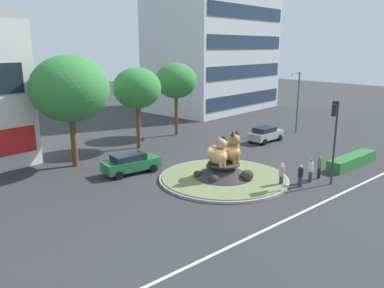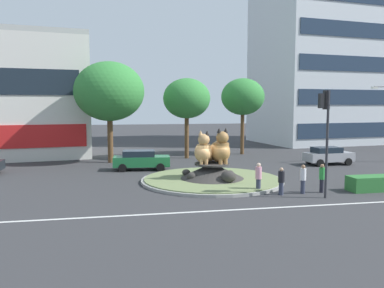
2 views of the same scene
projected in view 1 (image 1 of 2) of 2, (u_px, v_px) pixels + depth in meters
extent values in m
plane|color=#333335|center=(223.00, 179.00, 28.91)|extent=(160.00, 160.00, 0.00)
cube|color=silver|center=(309.00, 209.00, 23.60)|extent=(112.00, 0.20, 0.01)
cylinder|color=gray|center=(223.00, 178.00, 28.88)|extent=(9.61, 9.61, 0.18)
cylinder|color=#707F51|center=(224.00, 177.00, 28.85)|extent=(9.22, 9.22, 0.07)
cone|color=#33302D|center=(224.00, 170.00, 28.72)|extent=(4.29, 4.29, 1.03)
cylinder|color=#33302D|center=(224.00, 164.00, 28.61)|extent=(2.36, 2.36, 0.12)
ellipsoid|color=#33302D|center=(233.00, 169.00, 29.91)|extent=(0.54, 0.56, 0.43)
ellipsoid|color=#33302D|center=(210.00, 166.00, 30.48)|extent=(0.67, 0.57, 0.54)
ellipsoid|color=#33302D|center=(197.00, 174.00, 28.66)|extent=(0.57, 0.56, 0.46)
ellipsoid|color=#33302D|center=(214.00, 179.00, 27.43)|extent=(0.68, 0.62, 0.55)
ellipsoid|color=#33302D|center=(247.00, 175.00, 27.89)|extent=(0.97, 0.87, 0.78)
ellipsoid|color=tan|center=(217.00, 155.00, 28.19)|extent=(1.56, 2.13, 1.41)
cylinder|color=tan|center=(220.00, 154.00, 27.83)|extent=(1.07, 1.07, 0.88)
sphere|color=tan|center=(221.00, 144.00, 27.52)|extent=(0.77, 0.77, 0.77)
torus|color=tan|center=(214.00, 159.00, 29.15)|extent=(1.05, 1.05, 0.18)
cone|color=black|center=(224.00, 137.00, 27.52)|extent=(0.37, 0.37, 0.32)
cone|color=tan|center=(219.00, 138.00, 27.31)|extent=(0.37, 0.37, 0.32)
cylinder|color=tan|center=(224.00, 164.00, 27.81)|extent=(0.25, 0.25, 0.35)
cylinder|color=tan|center=(220.00, 164.00, 27.65)|extent=(0.25, 0.25, 0.35)
ellipsoid|color=#9E703D|center=(228.00, 152.00, 28.83)|extent=(1.39, 2.12, 1.52)
cylinder|color=#9E703D|center=(233.00, 150.00, 28.50)|extent=(1.01, 1.01, 0.95)
sphere|color=#9E703D|center=(234.00, 140.00, 28.19)|extent=(0.83, 0.83, 0.83)
torus|color=#9E703D|center=(223.00, 156.00, 29.81)|extent=(0.99, 0.99, 0.19)
cone|color=black|center=(237.00, 133.00, 28.22)|extent=(0.35, 0.35, 0.34)
cone|color=black|center=(233.00, 134.00, 27.92)|extent=(0.35, 0.35, 0.34)
cylinder|color=#9E703D|center=(237.00, 161.00, 28.55)|extent=(0.27, 0.27, 0.38)
cylinder|color=#9E703D|center=(234.00, 161.00, 28.32)|extent=(0.27, 0.27, 0.38)
cylinder|color=#2D2D33|center=(335.00, 144.00, 27.16)|extent=(0.14, 0.14, 5.99)
cube|color=black|center=(335.00, 109.00, 26.72)|extent=(0.32, 0.24, 1.05)
sphere|color=red|center=(334.00, 104.00, 26.70)|extent=(0.18, 0.18, 0.18)
sphere|color=#392706|center=(334.00, 108.00, 26.78)|extent=(0.18, 0.18, 0.18)
sphere|color=black|center=(333.00, 113.00, 26.86)|extent=(0.18, 0.18, 0.18)
cube|color=black|center=(334.00, 110.00, 26.29)|extent=(0.20, 0.28, 0.80)
cube|color=silver|center=(213.00, 14.00, 58.29)|extent=(20.55, 14.73, 28.61)
cube|color=#233347|center=(245.00, 99.00, 57.27)|extent=(17.84, 2.40, 1.86)
cube|color=#233347|center=(246.00, 71.00, 56.27)|extent=(17.84, 2.40, 1.86)
cube|color=#233347|center=(247.00, 42.00, 55.28)|extent=(17.84, 2.40, 1.86)
cube|color=#233347|center=(248.00, 12.00, 54.28)|extent=(17.84, 2.40, 1.86)
cube|color=#2D7033|center=(352.00, 161.00, 32.05)|extent=(6.11, 1.20, 0.90)
cylinder|color=brown|center=(176.00, 116.00, 42.92)|extent=(0.38, 0.38, 4.24)
ellipsoid|color=#337F38|center=(176.00, 81.00, 41.96)|extent=(4.50, 4.50, 3.83)
cylinder|color=brown|center=(74.00, 143.00, 31.74)|extent=(0.49, 0.49, 3.90)
ellipsoid|color=#337F38|center=(70.00, 89.00, 30.65)|extent=(6.21, 6.21, 5.28)
cylinder|color=brown|center=(138.00, 128.00, 37.46)|extent=(0.41, 0.41, 4.00)
ellipsoid|color=#337F38|center=(137.00, 88.00, 36.53)|extent=(4.55, 4.55, 3.86)
cylinder|color=#4C4C51|center=(298.00, 103.00, 43.87)|extent=(0.16, 0.16, 6.89)
cylinder|color=#4C4C51|center=(296.00, 73.00, 42.22)|extent=(2.04, 0.62, 0.10)
cube|color=silver|center=(293.00, 75.00, 41.41)|extent=(0.50, 0.24, 0.16)
cylinder|color=#33384C|center=(300.00, 182.00, 27.32)|extent=(0.28, 0.28, 0.74)
cylinder|color=black|center=(301.00, 172.00, 27.15)|extent=(0.37, 0.37, 0.64)
sphere|color=tan|center=(301.00, 166.00, 27.04)|extent=(0.21, 0.21, 0.21)
cylinder|color=#33384C|center=(281.00, 181.00, 27.23)|extent=(0.28, 0.28, 0.83)
cylinder|color=pink|center=(282.00, 171.00, 27.04)|extent=(0.37, 0.37, 0.72)
sphere|color=beige|center=(282.00, 164.00, 26.92)|extent=(0.24, 0.24, 0.24)
cylinder|color=black|center=(319.00, 173.00, 29.05)|extent=(0.24, 0.24, 0.80)
cylinder|color=#288C38|center=(320.00, 164.00, 28.87)|extent=(0.32, 0.32, 0.69)
sphere|color=#936B4C|center=(320.00, 158.00, 28.76)|extent=(0.23, 0.23, 0.23)
cylinder|color=#33384C|center=(310.00, 177.00, 28.25)|extent=(0.26, 0.26, 0.80)
cylinder|color=silver|center=(311.00, 167.00, 28.07)|extent=(0.34, 0.34, 0.69)
sphere|color=#936B4C|center=(311.00, 161.00, 27.96)|extent=(0.23, 0.23, 0.23)
cube|color=#99999E|center=(266.00, 135.00, 40.27)|extent=(4.25, 1.98, 0.75)
cube|color=#19232D|center=(265.00, 130.00, 39.98)|extent=(2.41, 1.66, 0.48)
cylinder|color=black|center=(266.00, 135.00, 41.89)|extent=(0.65, 0.26, 0.64)
cylinder|color=black|center=(280.00, 138.00, 40.70)|extent=(0.65, 0.26, 0.64)
cylinder|color=black|center=(251.00, 139.00, 40.02)|extent=(0.65, 0.26, 0.64)
cylinder|color=black|center=(265.00, 142.00, 38.83)|extent=(0.65, 0.26, 0.64)
cube|color=#1E6B38|center=(131.00, 164.00, 30.19)|extent=(4.57, 2.11, 0.78)
cube|color=#19232D|center=(128.00, 157.00, 29.91)|extent=(2.61, 1.74, 0.47)
cylinder|color=black|center=(143.00, 163.00, 31.81)|extent=(0.66, 0.27, 0.64)
cylinder|color=black|center=(153.00, 168.00, 30.45)|extent=(0.66, 0.27, 0.64)
cylinder|color=black|center=(109.00, 170.00, 30.13)|extent=(0.66, 0.27, 0.64)
cylinder|color=black|center=(119.00, 176.00, 28.77)|extent=(0.66, 0.27, 0.64)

